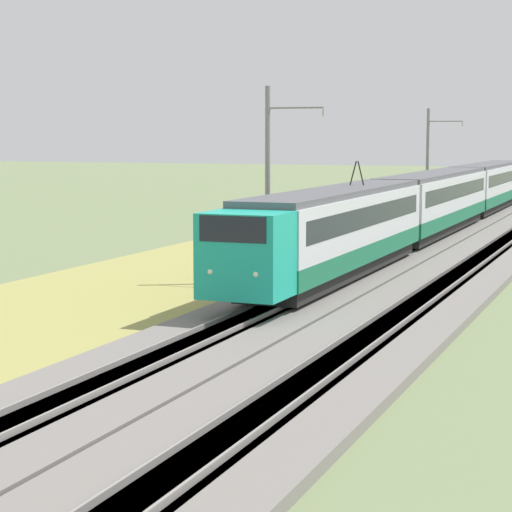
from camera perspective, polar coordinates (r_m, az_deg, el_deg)
ballast_main at (r=54.14m, az=8.52°, el=0.36°), size 240.00×4.40×0.30m
ballast_adjacent at (r=53.30m, az=13.29°, el=0.15°), size 240.00×4.40×0.30m
track_main at (r=54.14m, az=8.52°, el=0.37°), size 240.00×1.57×0.45m
track_adjacent at (r=53.30m, az=13.29°, el=0.16°), size 240.00×1.57×0.45m
grass_verge at (r=55.98m, az=2.02°, el=0.56°), size 240.00×12.49×0.12m
passenger_train at (r=61.69m, az=10.24°, el=3.23°), size 62.85×2.87×5.13m
catenary_mast_mid at (r=41.36m, az=0.75°, el=4.17°), size 0.22×2.56×8.27m
catenary_mast_far at (r=71.64m, az=9.82°, el=5.17°), size 0.22×2.56×8.13m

